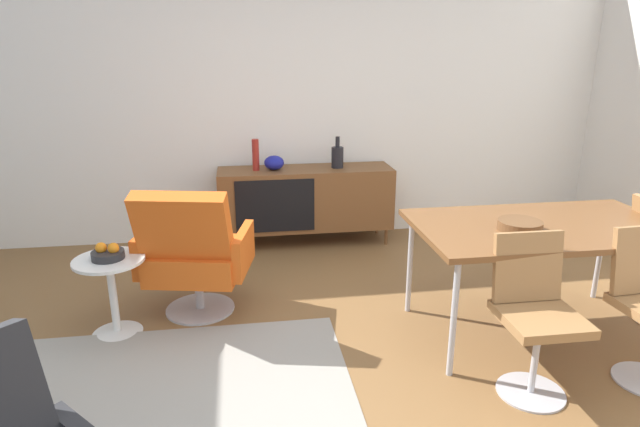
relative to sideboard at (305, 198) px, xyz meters
The scene contains 13 objects.
ground_plane 2.35m from the sideboard, 95.21° to the right, with size 8.32×8.32×0.00m, color brown.
wall_back 1.03m from the sideboard, 124.78° to the left, with size 6.80×0.12×2.80m, color white.
sideboard is the anchor object (origin of this frame).
vase_cobalt 0.45m from the sideboard, behind, with size 0.18×0.18×0.13m.
vase_sculptural_dark 0.49m from the sideboard, ahead, with size 0.11×0.11×0.29m.
vase_ceramic_small 0.61m from the sideboard, behind, with size 0.06×0.06×0.28m.
dining_table 2.27m from the sideboard, 56.00° to the right, with size 1.60×0.90×0.74m.
wooden_bowl_on_table 2.24m from the sideboard, 61.72° to the right, with size 0.26×0.26×0.06m, color brown.
dining_chair_front_left 2.59m from the sideboard, 69.42° to the right, with size 0.40×0.43×0.86m.
lounge_chair_red 1.61m from the sideboard, 125.26° to the right, with size 0.81×0.76×0.95m.
side_table_round 2.07m from the sideboard, 133.95° to the right, with size 0.44×0.44×0.52m.
fruit_bowl 2.07m from the sideboard, 133.95° to the right, with size 0.20×0.20×0.11m.
area_rug 2.65m from the sideboard, 115.53° to the right, with size 2.20×1.70×0.01m, color gray.
Camera 1 is at (-0.37, -2.45, 1.79)m, focal length 29.91 mm.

